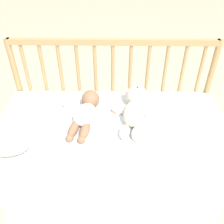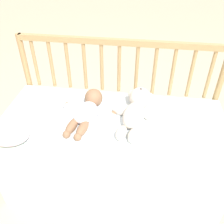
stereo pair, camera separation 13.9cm
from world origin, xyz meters
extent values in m
plane|color=#C6B293|center=(0.00, 0.00, 0.00)|extent=(12.00, 12.00, 0.00)
cube|color=silver|center=(0.00, 0.00, 0.27)|extent=(1.30, 0.59, 0.54)
cylinder|color=tan|center=(-0.63, 0.32, 0.45)|extent=(0.04, 0.04, 0.89)
cylinder|color=tan|center=(0.63, 0.32, 0.45)|extent=(0.04, 0.04, 0.89)
cube|color=tan|center=(0.00, 0.32, 0.88)|extent=(1.26, 0.03, 0.04)
cylinder|color=tan|center=(-0.56, 0.32, 0.70)|extent=(0.02, 0.02, 0.32)
cylinder|color=tan|center=(-0.45, 0.32, 0.70)|extent=(0.02, 0.02, 0.32)
cylinder|color=tan|center=(-0.33, 0.32, 0.70)|extent=(0.02, 0.02, 0.32)
cylinder|color=tan|center=(-0.22, 0.32, 0.70)|extent=(0.02, 0.02, 0.32)
cylinder|color=tan|center=(-0.11, 0.32, 0.70)|extent=(0.02, 0.02, 0.32)
cylinder|color=tan|center=(0.00, 0.32, 0.70)|extent=(0.02, 0.02, 0.32)
cylinder|color=tan|center=(0.11, 0.32, 0.70)|extent=(0.02, 0.02, 0.32)
cylinder|color=tan|center=(0.22, 0.32, 0.70)|extent=(0.02, 0.02, 0.32)
cylinder|color=tan|center=(0.33, 0.32, 0.70)|extent=(0.02, 0.02, 0.32)
cylinder|color=tan|center=(0.45, 0.32, 0.70)|extent=(0.02, 0.02, 0.32)
cylinder|color=tan|center=(0.56, 0.32, 0.70)|extent=(0.02, 0.02, 0.32)
cube|color=white|center=(-0.02, 0.00, 0.54)|extent=(0.79, 0.52, 0.01)
ellipsoid|color=silver|center=(0.12, 0.00, 0.59)|extent=(0.15, 0.23, 0.10)
sphere|color=silver|center=(0.15, 0.15, 0.60)|extent=(0.13, 0.13, 0.13)
sphere|color=beige|center=(0.15, 0.15, 0.64)|extent=(0.05, 0.05, 0.05)
sphere|color=black|center=(0.15, 0.15, 0.66)|extent=(0.02, 0.02, 0.02)
sphere|color=silver|center=(0.10, 0.18, 0.61)|extent=(0.05, 0.05, 0.05)
sphere|color=silver|center=(0.20, 0.16, 0.61)|extent=(0.05, 0.05, 0.05)
ellipsoid|color=silver|center=(0.04, 0.06, 0.56)|extent=(0.10, 0.07, 0.05)
ellipsoid|color=silver|center=(0.22, 0.03, 0.56)|extent=(0.10, 0.07, 0.05)
ellipsoid|color=silver|center=(0.07, -0.13, 0.57)|extent=(0.07, 0.11, 0.06)
ellipsoid|color=silver|center=(0.13, -0.14, 0.57)|extent=(0.07, 0.11, 0.06)
ellipsoid|color=white|center=(-0.15, 0.00, 0.58)|extent=(0.16, 0.21, 0.08)
sphere|color=#936B4C|center=(-0.13, 0.13, 0.59)|extent=(0.11, 0.11, 0.11)
ellipsoid|color=white|center=(-0.25, 0.06, 0.56)|extent=(0.14, 0.07, 0.05)
ellipsoid|color=white|center=(-0.04, 0.03, 0.56)|extent=(0.14, 0.07, 0.05)
sphere|color=#936B4C|center=(-0.29, 0.07, 0.56)|extent=(0.04, 0.04, 0.04)
sphere|color=#936B4C|center=(0.00, 0.03, 0.56)|extent=(0.04, 0.04, 0.04)
ellipsoid|color=#936B4C|center=(-0.20, -0.11, 0.56)|extent=(0.07, 0.14, 0.05)
ellipsoid|color=#936B4C|center=(-0.14, -0.12, 0.56)|extent=(0.07, 0.14, 0.05)
sphere|color=#936B4C|center=(-0.22, -0.18, 0.56)|extent=(0.04, 0.04, 0.04)
sphere|color=#936B4C|center=(-0.15, -0.19, 0.56)|extent=(0.04, 0.04, 0.04)
ellipsoid|color=silver|center=(-0.50, -0.23, 0.57)|extent=(0.21, 0.16, 0.06)
camera|label=1|loc=(0.02, -1.10, 1.45)|focal=40.00mm
camera|label=2|loc=(0.16, -1.09, 1.45)|focal=40.00mm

